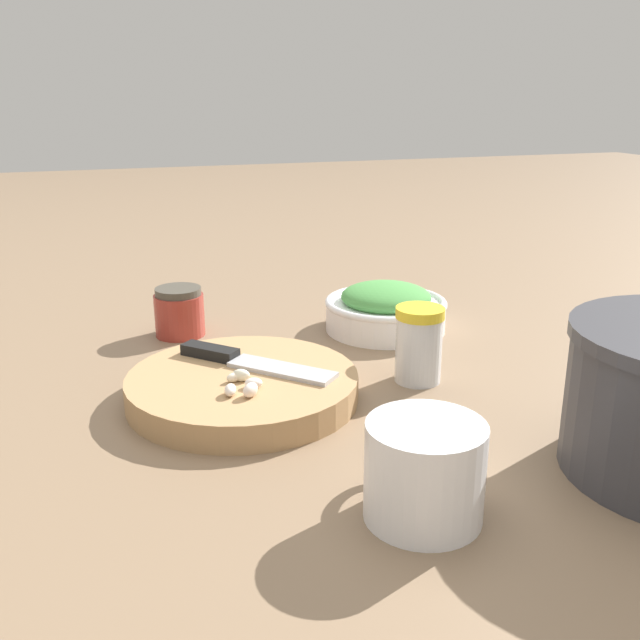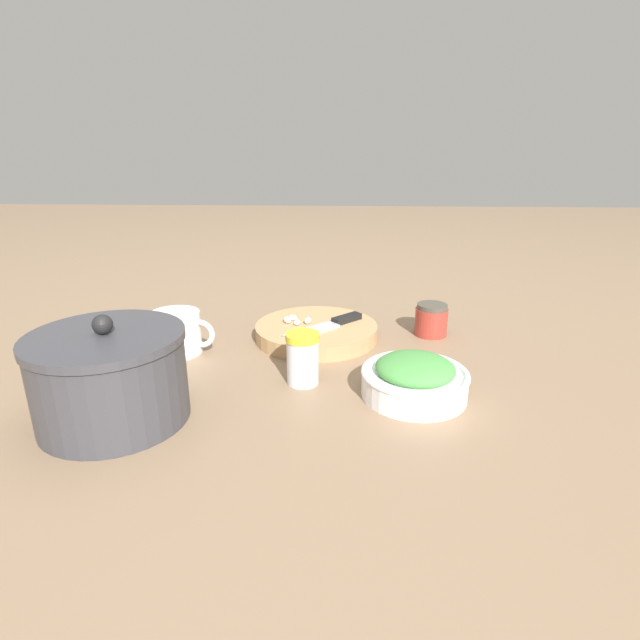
{
  "view_description": "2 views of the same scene",
  "coord_description": "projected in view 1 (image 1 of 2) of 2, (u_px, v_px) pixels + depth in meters",
  "views": [
    {
      "loc": [
        0.69,
        -0.25,
        0.33
      ],
      "look_at": [
        -0.02,
        -0.02,
        0.08
      ],
      "focal_mm": 40.0,
      "sensor_mm": 36.0,
      "label": 1
    },
    {
      "loc": [
        -0.07,
        0.86,
        0.38
      ],
      "look_at": [
        -0.03,
        -0.02,
        0.07
      ],
      "focal_mm": 28.0,
      "sensor_mm": 36.0,
      "label": 2
    }
  ],
  "objects": [
    {
      "name": "ground_plane",
      "position": [
        338.0,
        394.0,
        0.8
      ],
      "size": [
        5.0,
        5.0,
        0.0
      ],
      "primitive_type": "plane",
      "color": "#7F664C"
    },
    {
      "name": "cutting_board",
      "position": [
        243.0,
        387.0,
        0.78
      ],
      "size": [
        0.25,
        0.25,
        0.03
      ],
      "color": "tan",
      "rests_on": "ground_plane"
    },
    {
      "name": "chef_knife",
      "position": [
        246.0,
        361.0,
        0.8
      ],
      "size": [
        0.16,
        0.15,
        0.01
      ],
      "rotation": [
        0.0,
        0.0,
        5.48
      ],
      "color": "black",
      "rests_on": "cutting_board"
    },
    {
      "name": "garlic_cloves",
      "position": [
        243.0,
        384.0,
        0.73
      ],
      "size": [
        0.06,
        0.05,
        0.01
      ],
      "color": "#F0E1C7",
      "rests_on": "cutting_board"
    },
    {
      "name": "herb_bowl",
      "position": [
        386.0,
        309.0,
        1.0
      ],
      "size": [
        0.17,
        0.17,
        0.07
      ],
      "color": "white",
      "rests_on": "ground_plane"
    },
    {
      "name": "spice_jar",
      "position": [
        419.0,
        344.0,
        0.82
      ],
      "size": [
        0.06,
        0.06,
        0.09
      ],
      "color": "silver",
      "rests_on": "ground_plane"
    },
    {
      "name": "coffee_mug",
      "position": [
        424.0,
        470.0,
        0.56
      ],
      "size": [
        0.13,
        0.1,
        0.08
      ],
      "color": "white",
      "rests_on": "ground_plane"
    },
    {
      "name": "honey_jar",
      "position": [
        179.0,
        312.0,
        0.98
      ],
      "size": [
        0.07,
        0.07,
        0.07
      ],
      "color": "#9E3328",
      "rests_on": "ground_plane"
    }
  ]
}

